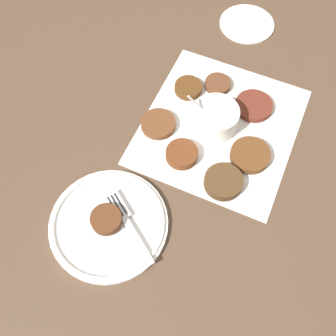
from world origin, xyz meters
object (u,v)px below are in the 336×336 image
(serving_plate, at_px, (109,224))
(fritter_on_plate, at_px, (106,219))
(extra_saucer, at_px, (247,23))
(sauce_bowl, at_px, (216,118))
(fork, at_px, (125,219))

(serving_plate, bearing_deg, fritter_on_plate, 80.76)
(extra_saucer, bearing_deg, serving_plate, -178.42)
(extra_saucer, bearing_deg, sauce_bowl, -166.02)
(fritter_on_plate, relative_size, extra_saucer, 0.42)
(sauce_bowl, height_order, extra_saucer, sauce_bowl)
(sauce_bowl, xyz_separation_m, serving_plate, (-0.30, 0.06, -0.02))
(serving_plate, xyz_separation_m, extra_saucer, (0.61, 0.02, -0.00))
(fork, bearing_deg, fritter_on_plate, 126.77)
(serving_plate, distance_m, extra_saucer, 0.61)
(fritter_on_plate, bearing_deg, sauce_bowl, -11.80)
(serving_plate, xyz_separation_m, fritter_on_plate, (0.00, 0.00, 0.02))
(serving_plate, relative_size, fritter_on_plate, 3.86)
(sauce_bowl, bearing_deg, extra_saucer, 13.98)
(fritter_on_plate, xyz_separation_m, fork, (0.02, -0.03, -0.01))
(serving_plate, height_order, fork, fork)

